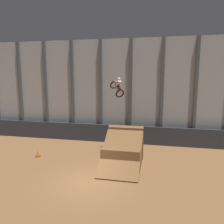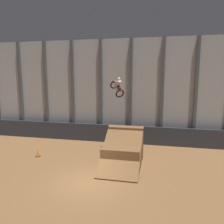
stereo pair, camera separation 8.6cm
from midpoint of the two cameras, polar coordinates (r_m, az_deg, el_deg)
ground_plane at (r=14.47m, az=-6.38°, el=-17.72°), size 60.00×60.00×0.00m
arena_back_wall at (r=22.05m, az=1.15°, el=5.49°), size 32.00×0.40×10.19m
lower_barrier at (r=21.87m, az=0.66°, el=-5.71°), size 31.36×0.20×1.79m
dirt_ramp at (r=16.85m, az=3.12°, el=-10.21°), size 2.81×4.47×2.73m
rider_bike_solo at (r=18.21m, az=1.57°, el=6.60°), size 1.54×1.80×1.69m
traffic_cone_near_ramp at (r=19.34m, az=-18.72°, el=-10.15°), size 0.36×0.36×0.58m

